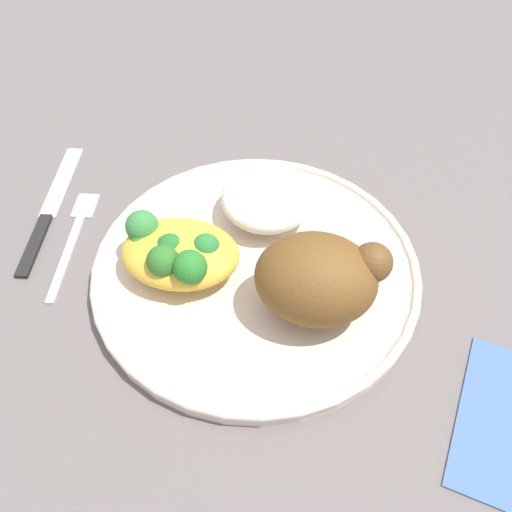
{
  "coord_description": "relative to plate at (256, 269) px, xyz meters",
  "views": [
    {
      "loc": [
        0.05,
        -0.32,
        0.41
      ],
      "look_at": [
        0.0,
        0.0,
        0.03
      ],
      "focal_mm": 39.27,
      "sensor_mm": 36.0,
      "label": 1
    }
  ],
  "objects": [
    {
      "name": "knife",
      "position": [
        -0.22,
        0.04,
        -0.01
      ],
      "size": [
        0.03,
        0.19,
        0.01
      ],
      "color": "black",
      "rests_on": "ground_plane"
    },
    {
      "name": "plate",
      "position": [
        0.0,
        0.0,
        0.0
      ],
      "size": [
        0.3,
        0.3,
        0.02
      ],
      "color": "beige",
      "rests_on": "ground_plane"
    },
    {
      "name": "mac_cheese_with_broccoli",
      "position": [
        -0.07,
        -0.02,
        0.03
      ],
      "size": [
        0.11,
        0.08,
        0.05
      ],
      "color": "gold",
      "rests_on": "plate"
    },
    {
      "name": "roasted_chicken",
      "position": [
        0.06,
        -0.04,
        0.04
      ],
      "size": [
        0.11,
        0.08,
        0.07
      ],
      "color": "brown",
      "rests_on": "plate"
    },
    {
      "name": "rice_pile",
      "position": [
        0.0,
        0.07,
        0.03
      ],
      "size": [
        0.09,
        0.09,
        0.04
      ],
      "primitive_type": "ellipsoid",
      "color": "white",
      "rests_on": "plate"
    },
    {
      "name": "ground_plane",
      "position": [
        0.0,
        0.0,
        -0.01
      ],
      "size": [
        2.0,
        2.0,
        0.0
      ],
      "primitive_type": "plane",
      "color": "#615957"
    },
    {
      "name": "fork",
      "position": [
        -0.18,
        0.02,
        -0.01
      ],
      "size": [
        0.03,
        0.14,
        0.01
      ],
      "color": "silver",
      "rests_on": "ground_plane"
    }
  ]
}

